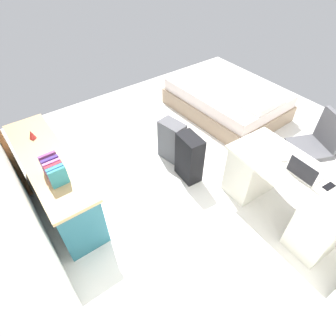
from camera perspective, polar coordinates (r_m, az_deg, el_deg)
ground_plane at (r=3.96m, az=9.07°, el=-0.18°), size 5.61×5.61×0.00m
desk at (r=3.39m, az=23.27°, el=-4.66°), size 1.47×0.72×0.72m
office_chair at (r=4.03m, az=27.81°, el=3.24°), size 0.61×0.61×0.94m
credenza at (r=3.52m, az=-22.45°, el=-2.43°), size 1.80×0.48×0.73m
bed at (r=5.06m, az=12.22°, el=13.77°), size 1.95×1.47×0.58m
suitcase_black at (r=3.60m, az=4.44°, el=2.12°), size 0.38×0.25×0.67m
suitcase_spare_grey at (r=3.91m, az=0.80°, el=5.66°), size 0.39×0.28×0.61m
laptop at (r=3.10m, az=26.42°, el=-0.82°), size 0.32×0.23×0.21m
computer_mouse at (r=3.24m, az=23.13°, el=1.74°), size 0.06×0.10×0.03m
cell_phone_near_laptop at (r=3.14m, az=30.50°, el=-3.31°), size 0.08×0.14×0.01m
book_row at (r=2.94m, az=-22.70°, el=-0.18°), size 0.31×0.17×0.24m
figurine_small at (r=3.60m, az=-26.53°, el=6.25°), size 0.08×0.08×0.11m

